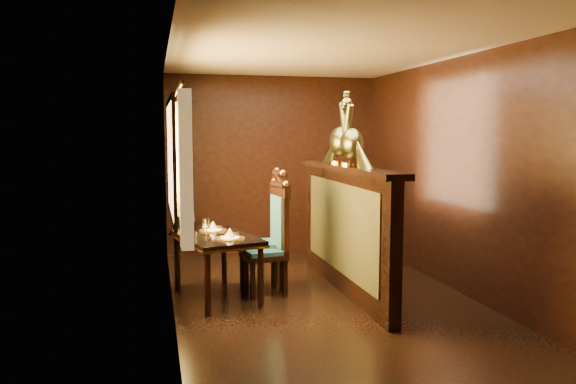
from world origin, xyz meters
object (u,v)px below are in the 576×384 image
peacock_right (341,129)px  chair_right (272,226)px  chair_left (273,234)px  dining_table (216,241)px  peacock_left (352,130)px

peacock_right → chair_right: bearing=170.7°
chair_left → peacock_right: size_ratio=1.56×
dining_table → peacock_left: size_ratio=1.69×
peacock_left → chair_right: bearing=147.1°
chair_right → peacock_left: peacock_left is taller
chair_left → chair_right: 0.20m
chair_left → peacock_right: peacock_right is taller
dining_table → peacock_right: peacock_right is taller
chair_left → chair_right: chair_right is taller
chair_right → peacock_left: bearing=-30.2°
dining_table → chair_right: size_ratio=0.95×
dining_table → peacock_right: size_ratio=1.62×
dining_table → peacock_left: 1.80m
chair_left → peacock_left: peacock_left is taller
chair_right → peacock_right: (0.73, -0.12, 1.06)m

